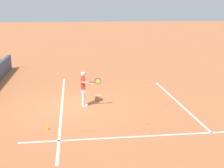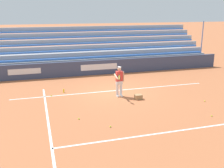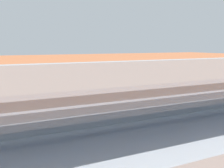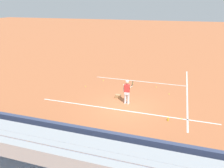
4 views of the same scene
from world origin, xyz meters
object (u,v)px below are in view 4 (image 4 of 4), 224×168
(ball_box_cardboard, at_px, (118,96))
(tennis_ball_by_box, at_px, (86,86))
(tennis_ball_midcourt, at_px, (156,87))
(water_bottle, at_px, (168,119))
(tennis_player, at_px, (127,92))
(tennis_ball_near_player, at_px, (181,118))
(tennis_ball_far_left, at_px, (103,80))
(tennis_ball_far_right, at_px, (169,94))

(ball_box_cardboard, relative_size, tennis_ball_by_box, 6.06)
(ball_box_cardboard, height_order, tennis_ball_midcourt, ball_box_cardboard)
(tennis_ball_by_box, relative_size, water_bottle, 0.30)
(tennis_player, distance_m, tennis_ball_by_box, 4.75)
(tennis_ball_near_player, xyz_separation_m, tennis_ball_midcourt, (-2.11, 4.91, 0.00))
(tennis_ball_near_player, xyz_separation_m, tennis_ball_far_left, (-6.93, 5.13, 0.00))
(tennis_player, relative_size, ball_box_cardboard, 4.29)
(tennis_ball_midcourt, bearing_deg, tennis_ball_far_right, -46.04)
(ball_box_cardboard, relative_size, tennis_ball_midcourt, 6.06)
(tennis_player, relative_size, tennis_ball_far_left, 25.98)
(tennis_player, relative_size, water_bottle, 7.80)
(tennis_ball_far_right, relative_size, water_bottle, 0.30)
(tennis_ball_near_player, relative_size, tennis_ball_far_left, 1.00)
(tennis_ball_far_left, bearing_deg, tennis_ball_midcourt, -2.59)
(tennis_ball_by_box, distance_m, tennis_ball_near_player, 8.52)
(tennis_ball_by_box, relative_size, tennis_ball_far_right, 1.00)
(ball_box_cardboard, bearing_deg, tennis_ball_near_player, -22.34)
(tennis_ball_far_left, bearing_deg, tennis_player, -51.31)
(tennis_ball_by_box, xyz_separation_m, tennis_ball_near_player, (7.86, -3.27, 0.00))
(tennis_ball_far_left, bearing_deg, water_bottle, -42.33)
(tennis_ball_near_player, bearing_deg, tennis_player, 163.21)
(tennis_player, bearing_deg, water_bottle, -28.51)
(tennis_player, xyz_separation_m, ball_box_cardboard, (-0.87, 0.76, -0.76))
(ball_box_cardboard, bearing_deg, water_bottle, -31.77)
(tennis_ball_by_box, height_order, tennis_ball_midcourt, same)
(tennis_ball_far_left, bearing_deg, tennis_ball_near_player, -36.52)
(tennis_ball_far_right, bearing_deg, ball_box_cardboard, -153.05)
(ball_box_cardboard, bearing_deg, tennis_ball_far_right, 26.95)
(tennis_player, height_order, tennis_ball_far_left, tennis_player)
(tennis_ball_by_box, bearing_deg, tennis_ball_near_player, -22.60)
(tennis_ball_midcourt, bearing_deg, water_bottle, -75.99)
(tennis_player, relative_size, tennis_ball_midcourt, 25.98)
(tennis_ball_near_player, relative_size, tennis_ball_far_right, 1.00)
(tennis_ball_midcourt, bearing_deg, ball_box_cardboard, -129.30)
(ball_box_cardboard, height_order, tennis_ball_far_right, ball_box_cardboard)
(tennis_ball_near_player, relative_size, tennis_ball_midcourt, 1.00)
(ball_box_cardboard, bearing_deg, tennis_ball_midcourt, 50.70)
(tennis_ball_far_right, xyz_separation_m, water_bottle, (0.20, -4.21, 0.08))
(tennis_ball_midcourt, xyz_separation_m, tennis_ball_far_right, (1.14, -1.18, 0.00))
(tennis_player, xyz_separation_m, tennis_ball_by_box, (-4.15, 2.15, -0.86))
(ball_box_cardboard, distance_m, tennis_ball_far_left, 4.00)
(tennis_ball_midcourt, bearing_deg, tennis_player, -112.96)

